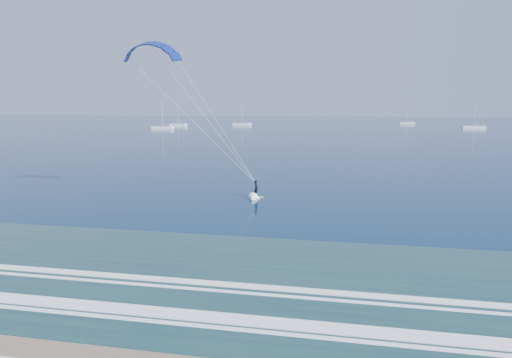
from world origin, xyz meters
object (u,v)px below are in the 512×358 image
object	(u,v)px
sailboat_1	(178,125)
sailboat_3	(407,123)
kitesurfer_rig	(201,112)
sailboat_2	(242,124)
sailboat_0	(163,127)
sailboat_4	(474,127)

from	to	relation	value
sailboat_1	sailboat_3	bearing A→B (deg)	23.21
kitesurfer_rig	sailboat_2	bearing A→B (deg)	101.79
kitesurfer_rig	sailboat_1	bearing A→B (deg)	111.74
sailboat_0	sailboat_4	xyz separation A→B (m)	(135.77, 31.55, -0.00)
kitesurfer_rig	sailboat_1	size ratio (longest dim) A/B	1.47
sailboat_0	sailboat_3	distance (m)	137.56
sailboat_3	sailboat_1	bearing A→B (deg)	-156.79
kitesurfer_rig	sailboat_0	size ratio (longest dim) A/B	1.34
sailboat_1	sailboat_4	xyz separation A→B (m)	(139.66, 2.51, 0.01)
sailboat_1	sailboat_2	world-z (taller)	sailboat_2
sailboat_1	sailboat_3	world-z (taller)	sailboat_1
sailboat_3	sailboat_4	size ratio (longest dim) A/B	0.82
sailboat_0	sailboat_1	world-z (taller)	sailboat_0
sailboat_0	sailboat_1	xyz separation A→B (m)	(-3.89, 29.04, -0.01)
kitesurfer_rig	sailboat_4	size ratio (longest dim) A/B	1.37
kitesurfer_rig	sailboat_4	bearing A→B (deg)	67.89
sailboat_0	sailboat_4	bearing A→B (deg)	13.08
sailboat_1	sailboat_2	size ratio (longest dim) A/B	0.95
kitesurfer_rig	sailboat_0	world-z (taller)	kitesurfer_rig
sailboat_2	sailboat_3	size ratio (longest dim) A/B	1.20
kitesurfer_rig	sailboat_1	xyz separation A→B (m)	(-68.68, 172.24, -8.58)
sailboat_2	sailboat_4	bearing A→B (deg)	-6.44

